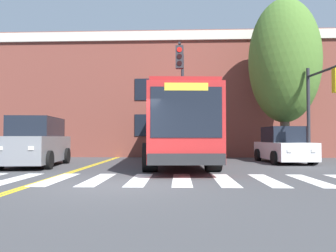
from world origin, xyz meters
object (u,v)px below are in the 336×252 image
car_grey_near_lane (37,143)px  street_tree_curbside_large (284,61)px  car_red_behind_bus (184,143)px  car_white_far_lane (283,146)px  traffic_light_near_corner (321,98)px  city_bus (177,127)px  traffic_light_overhead (181,85)px

car_grey_near_lane → street_tree_curbside_large: bearing=17.0°
car_grey_near_lane → car_red_behind_bus: car_grey_near_lane is taller
car_white_far_lane → traffic_light_near_corner: 3.21m
city_bus → traffic_light_overhead: 2.15m
city_bus → car_red_behind_bus: size_ratio=3.08×
car_grey_near_lane → traffic_light_overhead: (6.47, 1.74, 2.86)m
city_bus → car_red_behind_bus: city_bus is taller
car_white_far_lane → traffic_light_overhead: (-5.18, -0.80, 3.08)m
car_grey_near_lane → car_red_behind_bus: size_ratio=1.29×
city_bus → street_tree_curbside_large: size_ratio=1.32×
car_white_far_lane → car_red_behind_bus: size_ratio=1.13×
traffic_light_overhead → traffic_light_near_corner: bearing=-10.9°
traffic_light_near_corner → city_bus: bearing=170.9°
car_grey_near_lane → traffic_light_overhead: traffic_light_overhead is taller
city_bus → car_grey_near_lane: size_ratio=2.39×
city_bus → street_tree_curbside_large: (5.88, 2.12, 3.71)m
city_bus → car_white_far_lane: 5.59m
car_grey_near_lane → street_tree_curbside_large: (12.11, 3.69, 4.44)m
street_tree_curbside_large → car_grey_near_lane: bearing=-163.0°
car_white_far_lane → city_bus: bearing=-169.9°
city_bus → car_white_far_lane: city_bus is taller
traffic_light_near_corner → car_grey_near_lane: bearing=-177.6°
car_grey_near_lane → car_red_behind_bus: bearing=61.5°
car_grey_near_lane → traffic_light_overhead: 7.28m
car_white_far_lane → traffic_light_overhead: 6.08m
street_tree_curbside_large → city_bus: bearing=-160.1°
car_red_behind_bus → traffic_light_near_corner: (6.07, -11.76, 2.24)m
city_bus → traffic_light_overhead: bearing=34.8°
city_bus → car_white_far_lane: bearing=10.1°
car_white_far_lane → street_tree_curbside_large: 4.82m
traffic_light_near_corner → traffic_light_overhead: 6.43m
city_bus → traffic_light_near_corner: 6.71m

